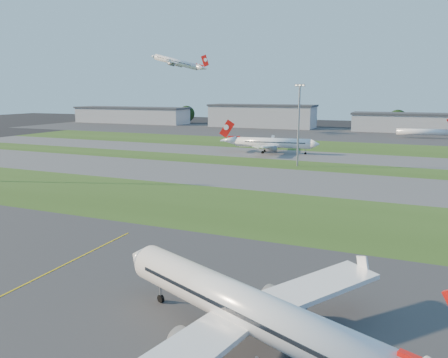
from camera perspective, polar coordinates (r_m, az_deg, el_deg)
The scene contains 18 objects.
grass_strip_a at distance 95.95m, azimuth -7.28°, elevation -2.87°, with size 300.00×34.00×0.01m, color #2F4A18.
taxiway_a at distance 124.87m, azimuth 0.33°, elevation 0.52°, with size 300.00×32.00×0.01m, color #515154.
grass_strip_b at distance 147.92m, azimuth 4.06°, elevation 2.18°, with size 300.00×18.00×0.01m, color #2F4A18.
taxiway_b at distance 168.66m, azimuth 6.49°, elevation 3.26°, with size 300.00×26.00×0.01m, color #515154.
grass_strip_c at distance 200.28m, azimuth 9.20°, elevation 4.45°, with size 300.00×40.00×0.01m, color #2F4A18.
apron_far at distance 258.65m, azimuth 12.41°, elevation 5.84°, with size 400.00×80.00×0.01m, color #333335.
airliner_parked at distance 40.65m, azimuth 3.42°, elevation -16.84°, with size 35.72×30.36×11.84m.
airliner_taxiing at distance 170.63m, azimuth 6.27°, elevation 4.70°, with size 36.27×30.62×11.33m.
airliner_departing at distance 262.72m, azimuth -6.19°, elevation 14.92°, with size 33.69×28.49×10.51m.
mini_jet_near at distance 247.86m, azimuth 24.64°, elevation 5.62°, with size 28.43×7.90×9.48m.
light_mast_centre at distance 140.25m, azimuth 9.74°, elevation 7.64°, with size 3.20×0.70×25.80m.
hangar_far_west at distance 345.53m, azimuth -12.01°, elevation 8.18°, with size 91.80×23.00×12.20m.
hangar_west at distance 298.28m, azimuth 4.97°, elevation 8.22°, with size 71.40×23.00×15.20m.
hangar_east at distance 283.91m, azimuth 24.66°, elevation 6.69°, with size 81.60×23.00×11.20m.
tree_far_west at distance 379.85m, azimuth -15.89°, elevation 8.31°, with size 11.00×11.00×12.00m.
tree_west at distance 337.51m, azimuth -4.89°, elevation 8.49°, with size 12.10×12.10×13.20m.
tree_mid_west at distance 302.32m, azimuth 10.16°, elevation 7.79°, with size 9.90×9.90×10.80m.
tree_mid_east at distance 297.79m, azimuth 21.71°, elevation 7.31°, with size 11.55×11.55×12.60m.
Camera 1 is at (47.15, -28.25, 23.30)m, focal length 35.00 mm.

